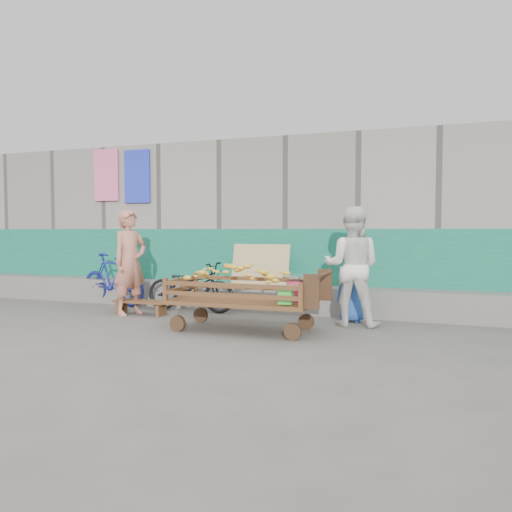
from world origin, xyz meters
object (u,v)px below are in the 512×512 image
(banana_cart, at_px, (240,286))
(bicycle_dark, at_px, (191,287))
(child, at_px, (352,291))
(bench, at_px, (141,304))
(vendor_man, at_px, (130,262))
(woman, at_px, (352,266))
(bicycle_blue, at_px, (113,279))

(banana_cart, bearing_deg, bicycle_dark, 139.02)
(child, bearing_deg, banana_cart, 30.64)
(bench, relative_size, child, 0.98)
(vendor_man, distance_m, bicycle_dark, 1.08)
(vendor_man, xyz_separation_m, woman, (3.55, 0.28, 0.00))
(vendor_man, relative_size, child, 1.81)
(vendor_man, bearing_deg, bicycle_blue, 67.86)
(woman, bearing_deg, bicycle_blue, -6.73)
(bench, height_order, vendor_man, vendor_man)
(woman, distance_m, bicycle_dark, 2.80)
(vendor_man, bearing_deg, banana_cart, -86.63)
(child, height_order, bicycle_blue, bicycle_blue)
(bench, distance_m, child, 3.40)
(vendor_man, bearing_deg, bicycle_dark, -34.98)
(vendor_man, height_order, bicycle_dark, vendor_man)
(woman, distance_m, child, 0.46)
(child, bearing_deg, bicycle_dark, -10.20)
(vendor_man, relative_size, bicycle_blue, 1.08)
(banana_cart, height_order, vendor_man, vendor_man)
(banana_cart, height_order, bicycle_dark, banana_cart)
(vendor_man, distance_m, bicycle_blue, 1.25)
(child, bearing_deg, bicycle_blue, -12.36)
(bench, height_order, child, child)
(vendor_man, height_order, woman, woman)
(banana_cart, xyz_separation_m, bench, (-1.99, 0.65, -0.44))
(banana_cart, bearing_deg, woman, 32.28)
(bicycle_dark, bearing_deg, child, -91.25)
(child, height_order, bicycle_dark, child)
(woman, distance_m, bicycle_blue, 4.49)
(banana_cart, bearing_deg, child, 39.71)
(bicycle_blue, bearing_deg, banana_cart, -101.24)
(vendor_man, distance_m, child, 3.58)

